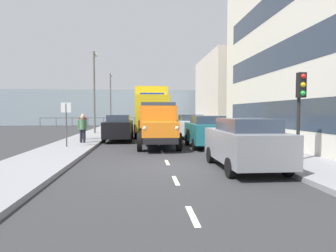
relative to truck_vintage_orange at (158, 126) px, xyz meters
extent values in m
plane|color=#2D2D30|center=(-0.11, -4.39, -1.18)|extent=(80.00, 80.00, 0.00)
cube|color=gray|center=(-4.89, -4.39, -1.10)|extent=(2.65, 38.01, 0.15)
cube|color=gray|center=(4.67, -4.39, -1.10)|extent=(2.65, 38.01, 0.15)
cube|color=silver|center=(-0.11, 10.22, -1.17)|extent=(0.12, 1.10, 0.01)
cube|color=silver|center=(-0.11, 7.43, -1.17)|extent=(0.12, 1.10, 0.01)
cube|color=silver|center=(-0.11, 4.51, -1.17)|extent=(0.12, 1.10, 0.01)
cube|color=silver|center=(-0.11, 1.65, -1.17)|extent=(0.12, 1.10, 0.01)
cube|color=silver|center=(-0.11, -1.22, -1.17)|extent=(0.12, 1.10, 0.01)
cube|color=silver|center=(-0.11, -4.14, -1.17)|extent=(0.12, 1.10, 0.01)
cube|color=silver|center=(-0.11, -6.74, -1.17)|extent=(0.12, 1.10, 0.01)
cube|color=silver|center=(-0.11, -9.74, -1.17)|extent=(0.12, 1.10, 0.01)
cube|color=silver|center=(-0.11, -12.29, -1.17)|extent=(0.12, 1.10, 0.01)
cube|color=silver|center=(-0.11, -14.75, -1.17)|extent=(0.12, 1.10, 0.01)
cube|color=silver|center=(-0.11, -17.24, -1.17)|extent=(0.12, 1.10, 0.01)
cube|color=silver|center=(-0.11, -20.08, -1.17)|extent=(0.12, 1.10, 0.01)
cube|color=#2D3847|center=(-6.25, 2.94, 0.62)|extent=(0.08, 19.42, 1.40)
cube|color=#2D3847|center=(-6.25, 2.94, 3.62)|extent=(0.08, 19.42, 1.40)
cube|color=beige|center=(-9.47, -17.16, 2.89)|extent=(6.50, 11.72, 8.15)
cube|color=#84939E|center=(-0.11, -26.39, 1.32)|extent=(80.00, 0.80, 5.00)
cylinder|color=#4C5156|center=(-14.11, -22.79, -0.58)|extent=(0.08, 0.08, 1.20)
cylinder|color=#4C5156|center=(-12.11, -22.79, -0.58)|extent=(0.08, 0.08, 1.20)
cylinder|color=#4C5156|center=(-10.11, -22.79, -0.58)|extent=(0.08, 0.08, 1.20)
cylinder|color=#4C5156|center=(-8.11, -22.79, -0.58)|extent=(0.08, 0.08, 1.20)
cylinder|color=#4C5156|center=(-6.11, -22.79, -0.58)|extent=(0.08, 0.08, 1.20)
cylinder|color=#4C5156|center=(-4.11, -22.79, -0.58)|extent=(0.08, 0.08, 1.20)
cylinder|color=#4C5156|center=(-2.11, -22.79, -0.58)|extent=(0.08, 0.08, 1.20)
cylinder|color=#4C5156|center=(-0.11, -22.79, -0.58)|extent=(0.08, 0.08, 1.20)
cylinder|color=#4C5156|center=(1.89, -22.79, -0.58)|extent=(0.08, 0.08, 1.20)
cylinder|color=#4C5156|center=(3.89, -22.79, -0.58)|extent=(0.08, 0.08, 1.20)
cylinder|color=#4C5156|center=(5.89, -22.79, -0.58)|extent=(0.08, 0.08, 1.20)
cylinder|color=#4C5156|center=(7.89, -22.79, -0.58)|extent=(0.08, 0.08, 1.20)
cylinder|color=#4C5156|center=(9.89, -22.79, -0.58)|extent=(0.08, 0.08, 1.20)
cylinder|color=#4C5156|center=(11.89, -22.79, -0.58)|extent=(0.08, 0.08, 1.20)
cylinder|color=#4C5156|center=(13.89, -22.79, -0.58)|extent=(0.08, 0.08, 1.20)
cube|color=#4C5156|center=(-0.11, -22.79, -0.06)|extent=(28.00, 0.08, 0.08)
cube|color=black|center=(0.00, -0.38, -0.58)|extent=(1.64, 5.60, 0.30)
cube|color=orange|center=(0.00, 1.47, -0.08)|extent=(1.72, 1.90, 0.70)
cube|color=silver|center=(0.00, 2.36, -0.11)|extent=(1.16, 0.08, 0.56)
sphere|color=white|center=(-0.73, 2.36, 0.02)|extent=(0.20, 0.20, 0.20)
sphere|color=white|center=(0.73, 2.36, 0.02)|extent=(0.20, 0.20, 0.20)
cube|color=orange|center=(0.00, -0.04, 0.50)|extent=(1.93, 1.34, 1.15)
cube|color=#2D3847|center=(0.00, -0.04, 0.97)|extent=(1.78, 1.23, 0.56)
cube|color=#2D2319|center=(0.00, -1.72, -0.35)|extent=(2.10, 2.80, 0.16)
cube|color=black|center=(-1.01, -1.72, -0.03)|extent=(0.08, 2.80, 0.56)
cube|color=black|center=(1.01, -1.72, -0.03)|extent=(0.08, 2.80, 0.56)
cylinder|color=black|center=(-0.97, 1.30, -0.73)|extent=(0.24, 0.90, 0.90)
cylinder|color=black|center=(0.97, 1.30, -0.73)|extent=(0.24, 0.90, 0.90)
cylinder|color=black|center=(-0.97, -1.92, -0.73)|extent=(0.24, 0.90, 0.90)
cylinder|color=black|center=(0.97, -1.92, -0.73)|extent=(0.24, 0.90, 0.90)
cube|color=gold|center=(0.14, -5.53, 0.64)|extent=(2.40, 2.21, 2.60)
cube|color=#2D3847|center=(0.14, -5.53, 1.21)|extent=(2.20, 2.04, 0.80)
cube|color=#1933B2|center=(0.14, -5.53, 2.04)|extent=(1.75, 0.20, 0.16)
cube|color=gold|center=(0.14, -9.53, 1.19)|extent=(2.50, 5.95, 3.00)
cube|color=black|center=(0.14, -8.59, -0.48)|extent=(2.00, 8.07, 0.36)
cylinder|color=black|center=(-1.01, -5.62, -0.66)|extent=(0.28, 1.04, 1.04)
cylinder|color=black|center=(1.29, -5.62, -0.66)|extent=(0.28, 1.04, 1.04)
cylinder|color=black|center=(-1.01, -9.23, -0.66)|extent=(0.28, 1.04, 1.04)
cylinder|color=black|center=(1.29, -9.23, -0.66)|extent=(0.28, 1.04, 1.04)
cylinder|color=black|center=(-1.01, -11.35, -0.66)|extent=(0.28, 1.04, 1.04)
cylinder|color=black|center=(1.29, -11.35, -0.66)|extent=(0.28, 1.04, 1.04)
cube|color=slate|center=(-2.62, 5.97, -0.38)|extent=(1.85, 4.07, 1.00)
cube|color=#2D3847|center=(-2.62, 6.17, 0.33)|extent=(1.51, 2.24, 0.42)
cylinder|color=black|center=(-1.74, 4.71, -0.88)|extent=(0.18, 0.60, 0.60)
cylinder|color=black|center=(-3.50, 4.71, -0.88)|extent=(0.18, 0.60, 0.60)
cylinder|color=black|center=(-1.74, 7.23, -0.88)|extent=(0.18, 0.60, 0.60)
cylinder|color=black|center=(-3.50, 7.23, -0.88)|extent=(0.18, 0.60, 0.60)
cube|color=#1E6670|center=(-2.62, -0.01, -0.38)|extent=(1.81, 3.92, 1.00)
cube|color=#2D3847|center=(-2.62, 0.19, 0.33)|extent=(1.48, 2.15, 0.42)
cylinder|color=black|center=(-1.76, -1.23, -0.88)|extent=(0.18, 0.60, 0.60)
cylinder|color=black|center=(-3.48, -1.23, -0.88)|extent=(0.18, 0.60, 0.60)
cylinder|color=black|center=(-1.76, 1.20, -0.88)|extent=(0.18, 0.60, 0.60)
cylinder|color=black|center=(-3.48, 1.20, -0.88)|extent=(0.18, 0.60, 0.60)
cube|color=white|center=(-2.62, -5.52, -0.38)|extent=(1.85, 3.82, 1.00)
cube|color=#2D3847|center=(-2.62, -5.32, 0.33)|extent=(1.52, 2.10, 0.42)
cylinder|color=black|center=(-1.74, -6.70, -0.88)|extent=(0.18, 0.60, 0.60)
cylinder|color=black|center=(-3.50, -6.70, -0.88)|extent=(0.18, 0.60, 0.60)
cylinder|color=black|center=(-1.74, -4.34, -0.88)|extent=(0.18, 0.60, 0.60)
cylinder|color=black|center=(-3.50, -4.34, -0.88)|extent=(0.18, 0.60, 0.60)
cube|color=black|center=(2.39, -3.97, -0.38)|extent=(1.72, 4.49, 1.00)
cube|color=#2D3847|center=(2.39, -4.17, 0.33)|extent=(1.41, 2.47, 0.42)
cylinder|color=black|center=(1.57, -2.58, -0.88)|extent=(0.18, 0.60, 0.60)
cylinder|color=black|center=(3.21, -2.58, -0.88)|extent=(0.18, 0.60, 0.60)
cylinder|color=black|center=(1.57, -5.36, -0.88)|extent=(0.18, 0.60, 0.60)
cylinder|color=black|center=(3.21, -5.36, -0.88)|extent=(0.18, 0.60, 0.60)
cylinder|color=black|center=(4.18, -1.57, -0.65)|extent=(0.14, 0.14, 0.76)
cylinder|color=black|center=(4.36, -1.57, -0.65)|extent=(0.14, 0.14, 0.76)
cylinder|color=#47724C|center=(4.27, -1.57, 0.03)|extent=(0.34, 0.34, 0.60)
cylinder|color=#47724C|center=(4.05, -1.57, 0.00)|extent=(0.09, 0.09, 0.55)
cylinder|color=#47724C|center=(4.49, -1.57, 0.00)|extent=(0.09, 0.09, 0.55)
sphere|color=tan|center=(4.27, -1.57, 0.43)|extent=(0.21, 0.21, 0.21)
cylinder|color=#383342|center=(4.56, -3.61, -0.63)|extent=(0.14, 0.14, 0.80)
cylinder|color=#383342|center=(4.74, -3.61, -0.63)|extent=(0.14, 0.14, 0.80)
cylinder|color=maroon|center=(4.65, -3.61, 0.09)|extent=(0.34, 0.34, 0.63)
cylinder|color=maroon|center=(4.43, -3.61, 0.06)|extent=(0.09, 0.09, 0.58)
cylinder|color=maroon|center=(4.87, -3.61, 0.06)|extent=(0.09, 0.09, 0.58)
sphere|color=tan|center=(4.65, -3.61, 0.51)|extent=(0.22, 0.22, 0.22)
cylinder|color=black|center=(-4.90, 5.27, 0.57)|extent=(0.12, 0.12, 3.20)
cube|color=black|center=(-4.90, 5.41, 1.72)|extent=(0.28, 0.24, 0.90)
sphere|color=red|center=(-4.90, 5.53, 2.02)|extent=(0.18, 0.18, 0.18)
sphere|color=orange|center=(-4.90, 5.53, 1.72)|extent=(0.18, 0.18, 0.18)
sphere|color=green|center=(-4.90, 5.53, 1.42)|extent=(0.18, 0.18, 0.18)
cylinder|color=#59595B|center=(4.81, -9.14, 2.35)|extent=(0.16, 0.16, 6.76)
cylinder|color=#59595B|center=(4.81, -9.59, 5.63)|extent=(0.10, 0.90, 0.10)
sphere|color=silver|center=(4.81, -10.04, 5.58)|extent=(0.32, 0.32, 0.32)
cylinder|color=#59595B|center=(4.64, -19.72, 2.14)|extent=(0.16, 0.16, 6.35)
cylinder|color=#59595B|center=(4.64, -20.17, 5.22)|extent=(0.10, 0.90, 0.10)
sphere|color=silver|center=(4.64, -20.62, 5.17)|extent=(0.32, 0.32, 0.32)
cylinder|color=#4C4C4C|center=(4.70, 0.30, 0.07)|extent=(0.07, 0.07, 2.20)
cube|color=silver|center=(4.70, 0.30, 0.97)|extent=(0.50, 0.04, 0.50)
camera|label=1|loc=(0.80, 15.49, 0.77)|focal=31.08mm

